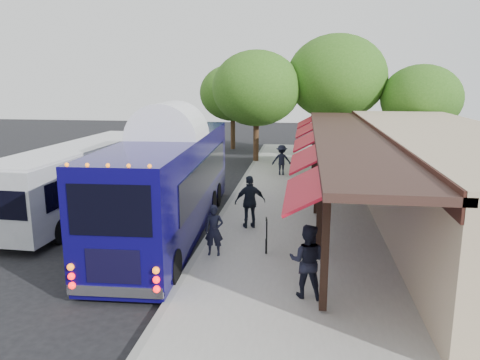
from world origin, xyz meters
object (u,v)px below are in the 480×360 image
at_px(city_bus, 82,176).
at_px(ped_a, 214,230).
at_px(ped_c, 250,202).
at_px(coach_bus, 170,178).
at_px(ped_b, 307,261).
at_px(sign_board, 266,230).
at_px(ped_d, 282,160).

relative_size(city_bus, ped_a, 6.73).
height_order(ped_a, ped_c, ped_c).
distance_m(coach_bus, ped_c, 2.99).
relative_size(coach_bus, ped_b, 6.28).
xyz_separation_m(ped_a, ped_b, (2.80, -2.44, 0.15)).
height_order(coach_bus, sign_board, coach_bus).
relative_size(ped_b, sign_board, 1.68).
height_order(ped_d, sign_board, ped_d).
relative_size(ped_b, ped_c, 0.97).
relative_size(coach_bus, ped_d, 6.95).
height_order(city_bus, ped_a, city_bus).
height_order(coach_bus, city_bus, coach_bus).
distance_m(ped_a, ped_d, 12.61).
bearing_deg(ped_d, ped_b, 97.02).
distance_m(coach_bus, ped_a, 3.33).
distance_m(ped_a, ped_b, 3.72).
relative_size(ped_a, ped_b, 0.84).
relative_size(ped_a, ped_d, 0.93).
bearing_deg(city_bus, coach_bus, -22.65).
height_order(ped_c, sign_board, ped_c).
distance_m(coach_bus, ped_d, 10.76).
bearing_deg(ped_b, ped_d, -76.46).
xyz_separation_m(ped_c, ped_d, (0.65, 9.69, -0.12)).
xyz_separation_m(ped_b, ped_d, (-1.38, 14.96, -0.09)).
distance_m(ped_c, sign_board, 2.65).
relative_size(ped_c, ped_d, 1.14).
relative_size(city_bus, ped_b, 5.66).
distance_m(ped_c, ped_d, 9.71).
relative_size(coach_bus, sign_board, 10.58).
xyz_separation_m(ped_a, ped_d, (1.42, 12.53, 0.06)).
bearing_deg(city_bus, ped_c, -10.11).
bearing_deg(ped_a, ped_c, 73.20).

